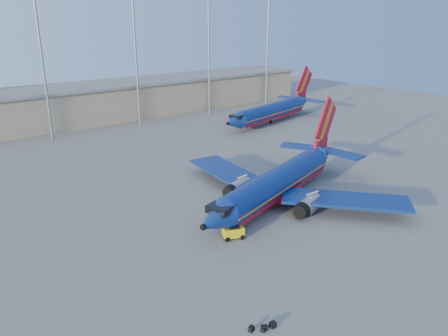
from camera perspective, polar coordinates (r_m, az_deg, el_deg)
The scene contains 7 objects.
ground at distance 58.23m, azimuth -2.33°, elevation -4.79°, with size 220.00×220.00×0.00m, color slate.
terminal_building at distance 110.86m, azimuth -16.28°, elevation 8.33°, with size 122.00×16.00×8.50m.
light_mast_row at distance 96.37m, azimuth -16.95°, elevation 14.73°, with size 101.60×1.60×28.65m.
aircraft_main at distance 59.48m, azimuth 7.36°, elevation -1.73°, with size 34.69×32.87×12.05m.
aircraft_second at distance 104.30m, azimuth 6.39°, elevation 7.46°, with size 35.04×15.30×12.01m.
baggage_tug at distance 49.40m, azimuth 1.22°, elevation -8.25°, with size 2.67×2.14×1.67m.
luggage_pile at distance 37.08m, azimuth 5.22°, elevation -20.01°, with size 2.20×1.18×0.46m.
Camera 1 is at (-31.37, -43.04, 23.54)m, focal length 35.00 mm.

